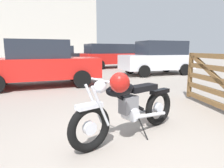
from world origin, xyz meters
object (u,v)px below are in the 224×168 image
at_px(vintage_motorcycle, 128,106).
at_px(red_hatchback_near, 40,63).
at_px(white_estate_far, 112,55).
at_px(pale_sedan_back, 61,55).
at_px(silver_sedan_mid, 158,57).

relative_size(vintage_motorcycle, red_hatchback_near, 0.45).
distance_m(white_estate_far, pale_sedan_back, 5.05).
relative_size(silver_sedan_mid, white_estate_far, 0.80).
relative_size(silver_sedan_mid, pale_sedan_back, 0.93).
bearing_deg(red_hatchback_near, silver_sedan_mid, -166.76).
distance_m(red_hatchback_near, pale_sedan_back, 10.11).
relative_size(white_estate_far, pale_sedan_back, 1.16).
distance_m(silver_sedan_mid, red_hatchback_near, 6.19).
height_order(vintage_motorcycle, silver_sedan_mid, silver_sedan_mid).
bearing_deg(pale_sedan_back, vintage_motorcycle, -90.62).
bearing_deg(silver_sedan_mid, white_estate_far, -78.01).
bearing_deg(white_estate_far, silver_sedan_mid, -85.97).
height_order(silver_sedan_mid, pale_sedan_back, silver_sedan_mid).
height_order(silver_sedan_mid, red_hatchback_near, silver_sedan_mid).
xyz_separation_m(silver_sedan_mid, red_hatchback_near, (-5.90, -1.88, -0.08)).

